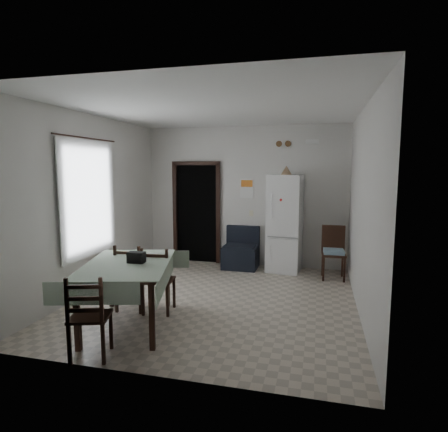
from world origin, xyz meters
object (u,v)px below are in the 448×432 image
dining_table (129,294)px  dining_chair_far_right (159,279)px  fridge (285,223)px  dining_chair_far_left (133,276)px  navy_seat (241,248)px  dining_chair_near_head (90,315)px  corner_chair (334,253)px

dining_table → dining_chair_far_right: bearing=55.4°
dining_table → dining_chair_far_right: 0.56m
fridge → dining_chair_far_right: (-1.53, -2.61, -0.48)m
dining_chair_far_left → navy_seat: bearing=-116.5°
navy_seat → dining_chair_near_head: (-0.82, -4.00, 0.05)m
dining_table → dining_chair_far_right: dining_chair_far_right is taller
dining_chair_far_left → dining_chair_near_head: bearing=95.1°
dining_chair_far_right → dining_chair_near_head: 1.40m
navy_seat → corner_chair: 1.85m
corner_chair → dining_table: bearing=-135.8°
fridge → dining_chair_near_head: (-1.70, -4.00, -0.49)m
corner_chair → dining_chair_near_head: (-2.63, -3.65, -0.02)m
fridge → dining_chair_near_head: size_ratio=2.05×
navy_seat → dining_chair_far_left: dining_chair_far_left is taller
dining_chair_far_left → dining_chair_near_head: dining_chair_far_left is taller
corner_chair → dining_chair_near_head: corner_chair is taller
dining_chair_far_left → fridge: bearing=-131.1°
navy_seat → dining_chair_far_right: bearing=-103.7°
navy_seat → dining_chair_far_right: size_ratio=0.88×
dining_table → dining_chair_near_head: size_ratio=1.70×
corner_chair → dining_table: corner_chair is taller
dining_table → dining_chair_far_left: bearing=96.8°
fridge → dining_table: fridge is taller
dining_table → dining_chair_near_head: 0.86m
navy_seat → dining_chair_far_right: 2.69m
dining_chair_near_head → dining_table: bearing=-107.1°
fridge → dining_table: (-1.71, -3.14, -0.54)m
dining_table → fridge: bearing=45.8°
dining_table → dining_chair_far_left: size_ratio=1.64×
dining_chair_near_head → navy_seat: bearing=-119.4°
dining_chair_far_right → fridge: bearing=-127.4°
dining_chair_near_head → fridge: bearing=-130.9°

